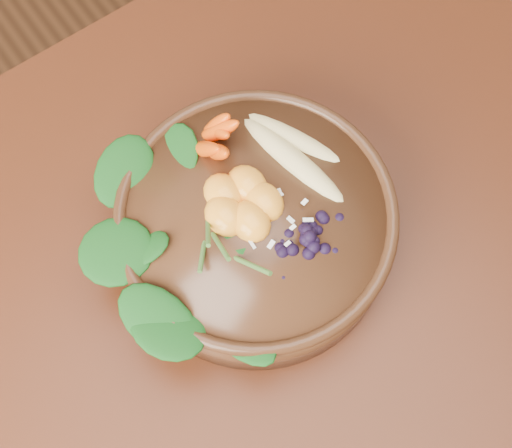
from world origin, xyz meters
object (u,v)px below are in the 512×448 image
at_px(dining_table, 393,244).
at_px(stoneware_bowl, 256,227).
at_px(mandarin_cluster, 242,197).
at_px(blueberry_pile, 311,232).
at_px(carrot_cluster, 216,121).
at_px(banana_halves, 294,142).
at_px(kale_heap, 180,212).

xyz_separation_m(dining_table, stoneware_bowl, (-0.16, 0.08, 0.13)).
distance_m(mandarin_cluster, blueberry_pile, 0.08).
height_order(carrot_cluster, banana_halves, carrot_cluster).
height_order(mandarin_cluster, blueberry_pile, blueberry_pile).
bearing_deg(dining_table, carrot_cluster, 129.26).
bearing_deg(carrot_cluster, stoneware_bowl, -123.69).
relative_size(dining_table, banana_halves, 9.09).
distance_m(stoneware_bowl, banana_halves, 0.10).
bearing_deg(stoneware_bowl, kale_heap, 150.46).
xyz_separation_m(banana_halves, blueberry_pile, (-0.05, -0.09, 0.01)).
bearing_deg(blueberry_pile, banana_halves, 62.08).
bearing_deg(carrot_cluster, banana_halves, -66.94).
bearing_deg(stoneware_bowl, banana_halves, 26.33).
distance_m(banana_halves, blueberry_pile, 0.11).
relative_size(dining_table, mandarin_cluster, 16.87).
distance_m(banana_halves, mandarin_cluster, 0.09).
bearing_deg(dining_table, stoneware_bowl, 153.45).
bearing_deg(mandarin_cluster, kale_heap, 161.81).
height_order(banana_halves, blueberry_pile, blueberry_pile).
bearing_deg(mandarin_cluster, blueberry_pile, -65.67).
bearing_deg(banana_halves, kale_heap, 156.45).
relative_size(dining_table, blueberry_pile, 11.58).
xyz_separation_m(kale_heap, banana_halves, (0.14, 0.00, -0.01)).
distance_m(dining_table, carrot_cluster, 0.31).
height_order(kale_heap, carrot_cluster, carrot_cluster).
relative_size(stoneware_bowl, mandarin_cluster, 3.15).
bearing_deg(mandarin_cluster, dining_table, -30.57).
bearing_deg(kale_heap, dining_table, -27.45).
height_order(dining_table, banana_halves, banana_halves).
height_order(stoneware_bowl, mandarin_cluster, mandarin_cluster).
relative_size(carrot_cluster, mandarin_cluster, 0.87).
bearing_deg(dining_table, banana_halves, 125.03).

